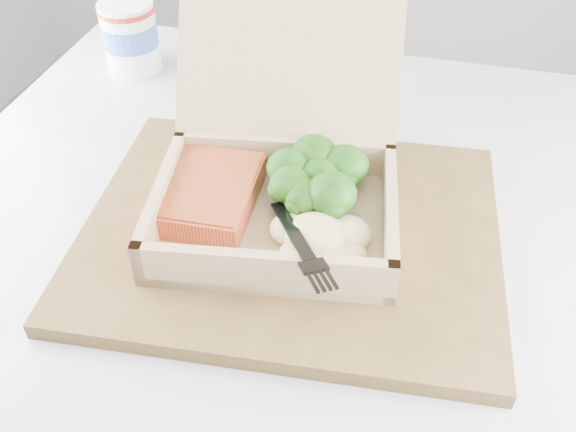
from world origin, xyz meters
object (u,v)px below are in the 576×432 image
(takeout_container, at_px, (280,159))
(cafe_table, at_px, (294,361))
(paper_cup, at_px, (130,35))
(serving_tray, at_px, (291,232))

(takeout_container, bearing_deg, cafe_table, -68.15)
(takeout_container, height_order, paper_cup, takeout_container)
(cafe_table, distance_m, paper_cup, 0.46)
(paper_cup, bearing_deg, takeout_container, -37.04)
(cafe_table, height_order, paper_cup, paper_cup)
(takeout_container, distance_m, paper_cup, 0.35)
(takeout_container, bearing_deg, paper_cup, 130.20)
(serving_tray, bearing_deg, takeout_container, 122.80)
(cafe_table, bearing_deg, paper_cup, 140.64)
(cafe_table, distance_m, takeout_container, 0.26)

